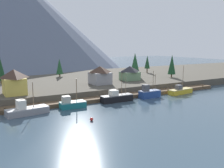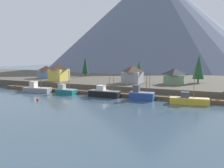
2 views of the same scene
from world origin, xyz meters
The scene contains 18 objects.
ground_plane centered at (0.00, 20.00, -0.50)m, with size 400.00×400.00×1.00m, color #384C5B.
dock centered at (0.00, 1.99, 0.50)m, with size 80.00×4.00×1.60m.
shoreline_bank centered at (0.00, 32.00, 1.25)m, with size 400.00×56.00×2.50m, color #4C473D.
mountain_west_peak centered at (-57.33, 144.85, 24.01)m, with size 104.37×104.37×48.02m, color #4C566B.
mountain_central_peak centered at (-20.88, 136.94, 41.62)m, with size 181.85×181.85×83.23m, color slate.
fishing_boat_grey centered at (-23.84, -2.31, 1.03)m, with size 9.42×4.23×7.19m.
fishing_boat_teal centered at (-12.96, -1.67, 1.02)m, with size 6.28×3.07×7.22m.
fishing_boat_black centered at (0.01, -1.38, 1.15)m, with size 9.10×2.52×7.99m.
fishing_boat_blue centered at (11.09, -1.53, 1.32)m, with size 6.47×2.78×7.88m.
fishing_boat_yellow centered at (23.16, -1.95, 0.97)m, with size 9.34×3.61×8.90m.
house_blue centered at (-35.67, 16.58, 5.18)m, with size 6.67×4.40×5.23m.
house_grey centered at (3.15, 14.57, 5.53)m, with size 6.18×6.79×5.93m.
house_yellow centered at (-24.27, 10.08, 5.87)m, with size 5.65×6.67×6.60m.
house_green centered at (16.72, 17.18, 5.15)m, with size 6.47×5.56×5.18m.
conifer_near_right centered at (-25.25, 30.86, 7.60)m, with size 2.98×2.98×8.95m.
conifer_mid_right centered at (23.69, 23.85, 8.05)m, with size 3.78×3.78×9.70m.
conifer_back_left centered at (-2.39, 39.69, 6.71)m, with size 2.77×2.77×7.36m.
channel_buoy centered at (-13.30, -13.72, 0.35)m, with size 0.70×0.70×0.70m, color red.
Camera 2 is at (28.14, -58.80, 11.43)m, focal length 36.30 mm.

